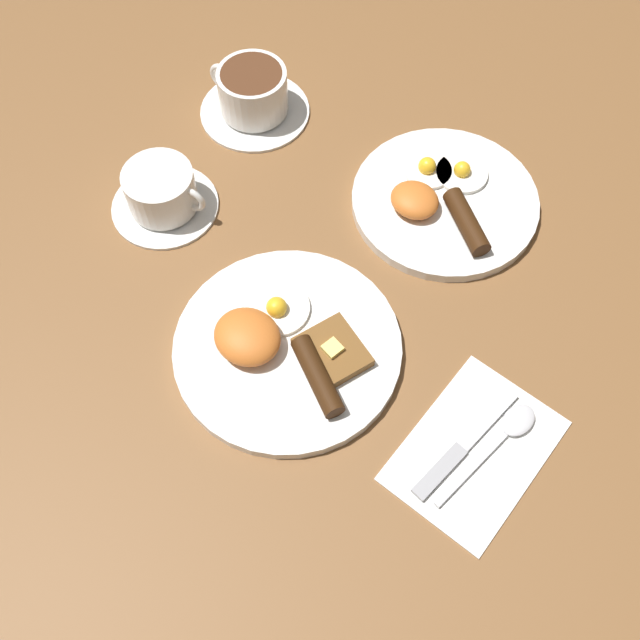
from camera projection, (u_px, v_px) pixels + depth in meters
name	position (u px, v px, depth m)	size (l,w,h in m)	color
ground_plane	(288.00, 351.00, 0.90)	(3.00, 3.00, 0.00)	brown
breakfast_plate_near	(285.00, 346.00, 0.89)	(0.27, 0.27, 0.05)	white
breakfast_plate_far	(443.00, 200.00, 1.00)	(0.25, 0.25, 0.04)	white
teacup_near	(162.00, 193.00, 0.98)	(0.14, 0.14, 0.07)	white
teacup_far	(253.00, 95.00, 1.06)	(0.16, 0.16, 0.07)	white
napkin	(475.00, 450.00, 0.84)	(0.14, 0.19, 0.01)	white
knife	(461.00, 449.00, 0.83)	(0.03, 0.17, 0.01)	silver
spoon	(508.00, 431.00, 0.84)	(0.04, 0.16, 0.01)	silver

